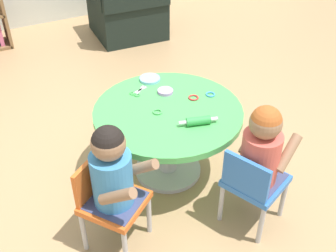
# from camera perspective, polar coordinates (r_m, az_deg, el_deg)

# --- Properties ---
(ground_plane) EXTENTS (10.00, 10.00, 0.00)m
(ground_plane) POSITION_cam_1_polar(r_m,az_deg,el_deg) (2.84, 0.00, -6.16)
(ground_plane) COLOR tan
(craft_table) EXTENTS (0.92, 0.92, 0.50)m
(craft_table) POSITION_cam_1_polar(r_m,az_deg,el_deg) (2.59, 0.00, 0.18)
(craft_table) COLOR silver
(craft_table) RESTS_ON ground
(child_chair_left) EXTENTS (0.42, 0.42, 0.54)m
(child_chair_left) POSITION_cam_1_polar(r_m,az_deg,el_deg) (2.24, -8.10, -9.98)
(child_chair_left) COLOR #B7B7BC
(child_chair_left) RESTS_ON ground
(seated_child_left) EXTENTS (0.42, 0.44, 0.51)m
(seated_child_left) POSITION_cam_1_polar(r_m,az_deg,el_deg) (2.07, -7.70, -6.02)
(seated_child_left) COLOR #3F4772
(seated_child_left) RESTS_ON ground
(child_chair_right) EXTENTS (0.39, 0.39, 0.54)m
(child_chair_right) POSITION_cam_1_polar(r_m,az_deg,el_deg) (2.36, 11.58, -7.70)
(child_chair_right) COLOR #B7B7BC
(child_chair_right) RESTS_ON ground
(seated_child_right) EXTENTS (0.42, 0.38, 0.51)m
(seated_child_right) POSITION_cam_1_polar(r_m,az_deg,el_deg) (2.24, 12.78, -2.95)
(seated_child_right) COLOR #3F4772
(seated_child_right) RESTS_ON ground
(armchair_dark) EXTENTS (0.76, 0.76, 0.85)m
(armchair_dark) POSITION_cam_1_polar(r_m,az_deg,el_deg) (4.61, -5.47, 15.81)
(armchair_dark) COLOR black
(armchair_dark) RESTS_ON ground
(rolling_pin) EXTENTS (0.23, 0.09, 0.05)m
(rolling_pin) POSITION_cam_1_polar(r_m,az_deg,el_deg) (2.39, 4.20, 0.71)
(rolling_pin) COLOR green
(rolling_pin) RESTS_ON craft_table
(craft_scissors) EXTENTS (0.14, 0.11, 0.01)m
(craft_scissors) POSITION_cam_1_polar(r_m,az_deg,el_deg) (2.69, -4.26, 4.62)
(craft_scissors) COLOR silver
(craft_scissors) RESTS_ON craft_table
(playdough_blob_0) EXTENTS (0.14, 0.14, 0.02)m
(playdough_blob_0) POSITION_cam_1_polar(r_m,az_deg,el_deg) (2.82, -2.51, 6.48)
(playdough_blob_0) COLOR #8CCCF2
(playdough_blob_0) RESTS_ON craft_table
(playdough_blob_1) EXTENTS (0.10, 0.10, 0.02)m
(playdough_blob_1) POSITION_cam_1_polar(r_m,az_deg,el_deg) (2.68, -0.37, 4.78)
(playdough_blob_1) COLOR #CC99E5
(playdough_blob_1) RESTS_ON craft_table
(cookie_cutter_0) EXTENTS (0.07, 0.07, 0.01)m
(cookie_cutter_0) POSITION_cam_1_polar(r_m,az_deg,el_deg) (2.63, 3.52, 3.92)
(cookie_cutter_0) COLOR red
(cookie_cutter_0) RESTS_ON craft_table
(cookie_cutter_1) EXTENTS (0.06, 0.06, 0.01)m
(cookie_cutter_1) POSITION_cam_1_polar(r_m,az_deg,el_deg) (2.67, 5.84, 4.36)
(cookie_cutter_1) COLOR #3F99D8
(cookie_cutter_1) RESTS_ON craft_table
(cookie_cutter_2) EXTENTS (0.06, 0.06, 0.01)m
(cookie_cutter_2) POSITION_cam_1_polar(r_m,az_deg,el_deg) (2.49, -1.50, 1.98)
(cookie_cutter_2) COLOR #4CB259
(cookie_cutter_2) RESTS_ON craft_table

